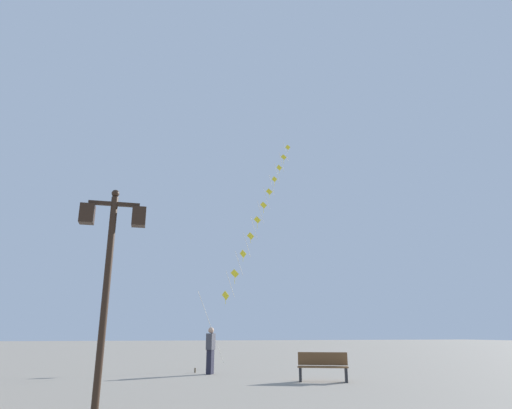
{
  "coord_description": "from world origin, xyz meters",
  "views": [
    {
      "loc": [
        -0.77,
        -0.93,
        1.48
      ],
      "look_at": [
        3.09,
        14.53,
        6.21
      ],
      "focal_mm": 30.54,
      "sensor_mm": 36.0,
      "label": 1
    }
  ],
  "objects_px": {
    "kite_train": "(259,216)",
    "park_bench": "(323,367)",
    "kite_flyer": "(211,349)",
    "twin_lantern_lamp_post": "(110,252)"
  },
  "relations": [
    {
      "from": "twin_lantern_lamp_post",
      "to": "kite_flyer",
      "type": "bearing_deg",
      "value": 68.08
    },
    {
      "from": "kite_train",
      "to": "kite_flyer",
      "type": "height_order",
      "value": "kite_train"
    },
    {
      "from": "twin_lantern_lamp_post",
      "to": "kite_flyer",
      "type": "distance_m",
      "value": 9.18
    },
    {
      "from": "kite_train",
      "to": "park_bench",
      "type": "distance_m",
      "value": 12.1
    },
    {
      "from": "kite_flyer",
      "to": "kite_train",
      "type": "bearing_deg",
      "value": 0.64
    },
    {
      "from": "kite_train",
      "to": "kite_flyer",
      "type": "relative_size",
      "value": 8.56
    },
    {
      "from": "kite_train",
      "to": "park_bench",
      "type": "relative_size",
      "value": 8.89
    },
    {
      "from": "park_bench",
      "to": "kite_flyer",
      "type": "bearing_deg",
      "value": 153.61
    },
    {
      "from": "twin_lantern_lamp_post",
      "to": "kite_train",
      "type": "height_order",
      "value": "kite_train"
    },
    {
      "from": "park_bench",
      "to": "kite_train",
      "type": "bearing_deg",
      "value": 110.15
    }
  ]
}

